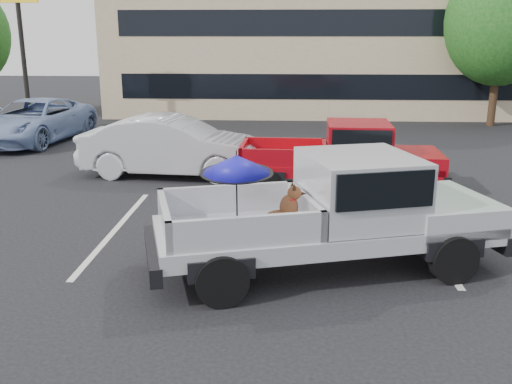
% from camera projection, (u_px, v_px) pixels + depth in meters
% --- Properties ---
extents(ground, '(90.00, 90.00, 0.00)m').
position_uv_depth(ground, '(264.00, 273.00, 9.17)').
color(ground, black).
rests_on(ground, ground).
extents(stripe_left, '(0.12, 5.00, 0.01)m').
position_uv_depth(stripe_left, '(116.00, 229.00, 11.24)').
color(stripe_left, silver).
rests_on(stripe_left, ground).
extents(stripe_right, '(0.12, 5.00, 0.01)m').
position_uv_depth(stripe_right, '(423.00, 234.00, 10.95)').
color(stripe_right, silver).
rests_on(stripe_right, ground).
extents(motel_building, '(20.40, 8.40, 6.30)m').
position_uv_depth(motel_building, '(320.00, 45.00, 28.42)').
color(motel_building, tan).
rests_on(motel_building, ground).
extents(motel_sign, '(1.60, 0.22, 6.00)m').
position_uv_depth(motel_sign, '(18.00, 9.00, 21.90)').
color(motel_sign, black).
rests_on(motel_sign, ground).
extents(tree_right, '(4.46, 4.46, 6.78)m').
position_uv_depth(tree_right, '(501.00, 22.00, 23.01)').
color(tree_right, '#332114').
rests_on(tree_right, ground).
extents(tree_back, '(4.68, 4.68, 7.11)m').
position_uv_depth(tree_back, '(392.00, 21.00, 30.81)').
color(tree_back, '#332114').
rests_on(tree_back, ground).
extents(silver_pickup, '(6.01, 3.43, 2.06)m').
position_uv_depth(silver_pickup, '(345.00, 206.00, 9.13)').
color(silver_pickup, black).
rests_on(silver_pickup, ground).
extents(red_pickup, '(5.16, 2.04, 1.68)m').
position_uv_depth(red_pickup, '(351.00, 154.00, 13.84)').
color(red_pickup, black).
rests_on(red_pickup, ground).
extents(silver_sedan, '(5.06, 2.19, 1.62)m').
position_uv_depth(silver_sedan, '(173.00, 146.00, 15.35)').
color(silver_sedan, silver).
rests_on(silver_sedan, ground).
extents(blue_suv, '(3.23, 5.75, 1.52)m').
position_uv_depth(blue_suv, '(34.00, 121.00, 20.23)').
color(blue_suv, '#8196C1').
rests_on(blue_suv, ground).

